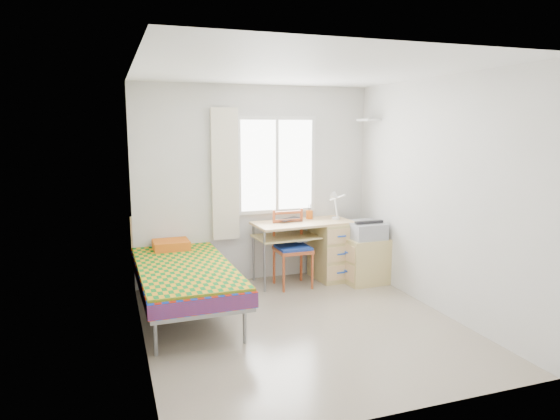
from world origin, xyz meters
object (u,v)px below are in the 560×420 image
object	(u,v)px
cabinet	(364,260)
printer	(364,229)
bed	(184,271)
desk	(327,247)
chair	(292,244)

from	to	relation	value
cabinet	printer	distance (m)	0.41
bed	desk	size ratio (longest dim) A/B	1.63
chair	desk	bearing A→B (deg)	10.33
printer	bed	bearing A→B (deg)	-173.28
desk	cabinet	size ratio (longest dim) A/B	2.23
desk	chair	size ratio (longest dim) A/B	1.35
bed	desk	distance (m)	2.10
chair	cabinet	distance (m)	1.01
desk	printer	world-z (taller)	printer
chair	cabinet	world-z (taller)	chair
cabinet	bed	bearing A→B (deg)	-175.88
bed	printer	size ratio (longest dim) A/B	4.29
cabinet	printer	bearing A→B (deg)	79.47
bed	cabinet	xyz separation A→B (m)	(2.43, 0.28, -0.16)
bed	desk	bearing A→B (deg)	14.93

